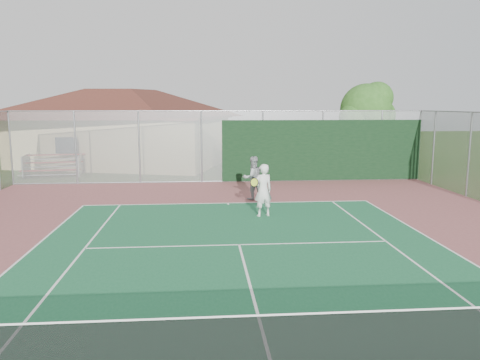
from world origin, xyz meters
The scene contains 8 objects.
tennis_net centered at (0.00, 0.00, 0.51)m, with size 11.85×0.08×1.10m.
back_fence centered at (2.11, 16.98, 1.67)m, with size 20.08×0.11×3.53m.
side_fence_right centered at (10.00, 12.50, 1.75)m, with size 0.08×9.00×3.50m.
clubhouse centered at (-5.96, 24.57, 2.86)m, with size 14.97×12.00×5.64m.
bleachers centered at (-9.02, 19.94, 0.59)m, with size 3.15×2.05×1.12m.
tree centered at (9.16, 22.36, 3.40)m, with size 3.71×3.52×5.18m.
player_white_front centered at (1.07, 9.66, 0.90)m, with size 0.89×0.77×1.80m.
player_grey_back centered at (1.03, 12.55, 0.87)m, with size 1.01×0.89×1.74m.
Camera 1 is at (-0.97, -5.84, 3.78)m, focal length 35.00 mm.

